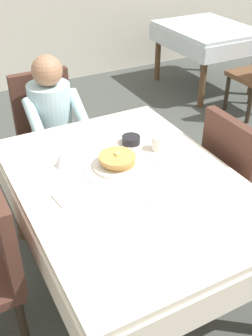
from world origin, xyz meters
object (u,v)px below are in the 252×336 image
at_px(chair_diner, 48,127).
at_px(diner_person, 53,118).
at_px(background_table_far, 207,37).
at_px(chair_right_side, 237,175).
at_px(knife_right_of_plate, 150,158).
at_px(fork_left_of_plate, 88,176).
at_px(spoon_near_edge, 156,199).
at_px(syrup_pitcher, 61,160).
at_px(cup_coffee, 158,143).
at_px(breakfast_stack, 118,159).
at_px(dining_table_main, 129,194).
at_px(bowl_butter, 131,140).
at_px(plate_breakfast, 118,164).

relative_size(chair_diner, diner_person, 0.83).
distance_m(chair_diner, background_table_far, 2.60).
height_order(chair_right_side, knife_right_of_plate, chair_right_side).
bearing_deg(fork_left_of_plate, chair_right_side, -95.76).
relative_size(chair_right_side, spoon_near_edge, 6.20).
bearing_deg(spoon_near_edge, syrup_pitcher, 106.03).
relative_size(cup_coffee, syrup_pitcher, 1.41).
relative_size(breakfast_stack, cup_coffee, 1.79).
height_order(dining_table_main, chair_diner, chair_diner).
bearing_deg(bowl_butter, syrup_pitcher, -174.95).
bearing_deg(background_table_far, knife_right_of_plate, -133.71).
bearing_deg(chair_right_side, diner_person, -140.41).
bearing_deg(diner_person, syrup_pitcher, 75.03).
bearing_deg(background_table_far, plate_breakfast, -136.49).
xyz_separation_m(bowl_butter, syrup_pitcher, (-0.46, -0.04, 0.02)).
height_order(dining_table_main, plate_breakfast, plate_breakfast).
bearing_deg(cup_coffee, fork_left_of_plate, -172.06).
relative_size(chair_diner, breakfast_stack, 4.60).
bearing_deg(chair_diner, bowl_butter, 107.68).
bearing_deg(bowl_butter, dining_table_main, -120.08).
relative_size(diner_person, cup_coffee, 9.91).
distance_m(syrup_pitcher, fork_left_of_plate, 0.19).
bearing_deg(knife_right_of_plate, dining_table_main, 118.19).
relative_size(dining_table_main, fork_left_of_plate, 8.47).
relative_size(chair_diner, chair_right_side, 1.00).
distance_m(chair_right_side, spoon_near_edge, 0.78).
relative_size(cup_coffee, bowl_butter, 1.03).
relative_size(chair_diner, syrup_pitcher, 11.63).
xyz_separation_m(dining_table_main, background_table_far, (2.27, 2.30, -0.03)).
bearing_deg(background_table_far, breakfast_stack, -136.47).
xyz_separation_m(bowl_butter, fork_left_of_plate, (-0.37, -0.20, -0.02)).
xyz_separation_m(chair_diner, spoon_near_edge, (0.11, -1.37, 0.21)).
distance_m(chair_right_side, bowl_butter, 0.71).
xyz_separation_m(bowl_butter, knife_right_of_plate, (0.01, -0.20, -0.02)).
height_order(dining_table_main, syrup_pitcher, syrup_pitcher).
bearing_deg(syrup_pitcher, spoon_near_edge, -58.60).
relative_size(chair_diner, spoon_near_edge, 6.20).
distance_m(plate_breakfast, cup_coffee, 0.29).
height_order(diner_person, background_table_far, diner_person).
bearing_deg(chair_right_side, spoon_near_edge, -74.71).
bearing_deg(dining_table_main, knife_right_of_plate, 33.39).
bearing_deg(knife_right_of_plate, background_table_far, -48.91).
xyz_separation_m(breakfast_stack, bowl_butter, (0.18, 0.19, -0.02)).
xyz_separation_m(fork_left_of_plate, background_table_far, (2.45, 2.17, -0.12)).
distance_m(chair_right_side, background_table_far, 2.75).
bearing_deg(cup_coffee, dining_table_main, -146.36).
xyz_separation_m(plate_breakfast, spoon_near_edge, (0.03, -0.35, -0.01)).
distance_m(cup_coffee, bowl_butter, 0.18).
relative_size(breakfast_stack, spoon_near_edge, 1.35).
distance_m(plate_breakfast, spoon_near_edge, 0.35).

